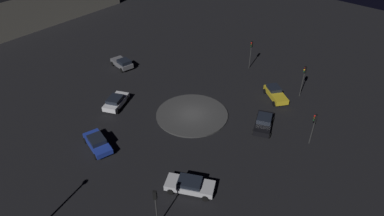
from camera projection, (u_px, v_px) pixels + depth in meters
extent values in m
plane|color=black|center=(192.00, 115.00, 40.20)|extent=(116.85, 116.85, 0.00)
cylinder|color=#383838|center=(192.00, 114.00, 40.15)|extent=(8.94, 8.94, 0.18)
cube|color=slate|center=(122.00, 63.00, 50.11)|extent=(4.05, 2.12, 0.67)
cube|color=black|center=(124.00, 62.00, 49.24)|extent=(1.96, 1.74, 0.51)
cylinder|color=black|center=(112.00, 64.00, 50.71)|extent=(0.71, 0.27, 0.70)
cylinder|color=black|center=(123.00, 60.00, 51.67)|extent=(0.71, 0.27, 0.70)
cylinder|color=black|center=(122.00, 70.00, 48.95)|extent=(0.71, 0.27, 0.70)
cylinder|color=black|center=(132.00, 67.00, 49.90)|extent=(0.71, 0.27, 0.70)
cube|color=silver|center=(190.00, 186.00, 30.12)|extent=(4.84, 3.95, 0.57)
cube|color=black|center=(190.00, 182.00, 29.84)|extent=(2.69, 2.50, 0.42)
cylinder|color=black|center=(170.00, 192.00, 29.89)|extent=(0.64, 0.51, 0.61)
cylinder|color=black|center=(176.00, 178.00, 31.32)|extent=(0.64, 0.51, 0.61)
cylinder|color=black|center=(205.00, 198.00, 29.26)|extent=(0.64, 0.51, 0.61)
cylinder|color=black|center=(209.00, 184.00, 30.69)|extent=(0.64, 0.51, 0.61)
cube|color=black|center=(263.00, 124.00, 37.76)|extent=(3.64, 4.71, 0.63)
cube|color=black|center=(264.00, 119.00, 37.58)|extent=(2.31, 2.43, 0.54)
cylinder|color=black|center=(269.00, 135.00, 36.49)|extent=(0.48, 0.65, 0.62)
cylinder|color=black|center=(253.00, 132.00, 36.96)|extent=(0.48, 0.65, 0.62)
cylinder|color=black|center=(273.00, 119.00, 38.93)|extent=(0.48, 0.65, 0.62)
cylinder|color=black|center=(257.00, 117.00, 39.39)|extent=(0.48, 0.65, 0.62)
cube|color=white|center=(116.00, 102.00, 41.42)|extent=(3.60, 4.44, 0.62)
cube|color=black|center=(115.00, 99.00, 40.95)|extent=(2.42, 2.60, 0.45)
cylinder|color=black|center=(115.00, 97.00, 42.95)|extent=(0.52, 0.69, 0.67)
cylinder|color=black|center=(128.00, 99.00, 42.54)|extent=(0.52, 0.69, 0.67)
cylinder|color=black|center=(105.00, 109.00, 40.65)|extent=(0.52, 0.69, 0.67)
cylinder|color=black|center=(118.00, 111.00, 40.24)|extent=(0.52, 0.69, 0.67)
cube|color=#1E38A5|center=(98.00, 143.00, 34.95)|extent=(4.57, 2.49, 0.57)
cube|color=black|center=(97.00, 139.00, 34.67)|extent=(2.17, 1.87, 0.47)
cylinder|color=black|center=(85.00, 141.00, 35.75)|extent=(0.67, 0.33, 0.64)
cylinder|color=black|center=(100.00, 135.00, 36.57)|extent=(0.67, 0.33, 0.64)
cylinder|color=black|center=(95.00, 157.00, 33.65)|extent=(0.67, 0.33, 0.64)
cylinder|color=black|center=(111.00, 150.00, 34.47)|extent=(0.67, 0.33, 0.64)
cube|color=gold|center=(276.00, 95.00, 42.82)|extent=(4.56, 3.79, 0.64)
cube|color=black|center=(274.00, 88.00, 43.15)|extent=(2.41, 2.30, 0.43)
cylinder|color=black|center=(287.00, 102.00, 41.91)|extent=(0.68, 0.55, 0.66)
cylinder|color=black|center=(274.00, 104.00, 41.63)|extent=(0.68, 0.55, 0.66)
cylinder|color=black|center=(277.00, 90.00, 44.39)|extent=(0.68, 0.55, 0.66)
cylinder|color=black|center=(265.00, 91.00, 44.11)|extent=(0.68, 0.55, 0.66)
cylinder|color=#2D2D2D|center=(157.00, 213.00, 26.33)|extent=(0.12, 0.12, 3.42)
cube|color=black|center=(155.00, 195.00, 25.08)|extent=(0.37, 0.35, 0.90)
sphere|color=red|center=(155.00, 192.00, 25.04)|extent=(0.20, 0.20, 0.20)
sphere|color=#4C380F|center=(155.00, 194.00, 25.20)|extent=(0.20, 0.20, 0.20)
sphere|color=#0F3819|center=(156.00, 196.00, 25.35)|extent=(0.20, 0.20, 0.20)
cylinder|color=#2D2D2D|center=(250.00, 58.00, 49.19)|extent=(0.12, 0.12, 3.55)
cube|color=black|center=(252.00, 44.00, 47.91)|extent=(0.33, 0.27, 0.90)
sphere|color=red|center=(251.00, 43.00, 47.66)|extent=(0.20, 0.20, 0.20)
sphere|color=#4C380F|center=(251.00, 45.00, 47.81)|extent=(0.20, 0.20, 0.20)
sphere|color=#0F3819|center=(251.00, 46.00, 47.97)|extent=(0.20, 0.20, 0.20)
cylinder|color=#2D2D2D|center=(302.00, 85.00, 42.72)|extent=(0.12, 0.12, 3.56)
cube|color=black|center=(305.00, 70.00, 41.44)|extent=(0.37, 0.33, 0.90)
sphere|color=#3F0C0C|center=(305.00, 68.00, 41.25)|extent=(0.20, 0.20, 0.20)
sphere|color=yellow|center=(304.00, 70.00, 41.40)|extent=(0.20, 0.20, 0.20)
sphere|color=#0F3819|center=(304.00, 72.00, 41.56)|extent=(0.20, 0.20, 0.20)
cylinder|color=#2D2D2D|center=(312.00, 133.00, 34.99)|extent=(0.12, 0.12, 3.03)
cube|color=black|center=(316.00, 118.00, 33.86)|extent=(0.32, 0.36, 0.90)
sphere|color=red|center=(315.00, 116.00, 33.75)|extent=(0.20, 0.20, 0.20)
sphere|color=#4C380F|center=(314.00, 118.00, 33.90)|extent=(0.20, 0.20, 0.20)
sphere|color=#0F3819|center=(314.00, 120.00, 34.06)|extent=(0.20, 0.20, 0.20)
cube|color=#ADA893|center=(22.00, 4.00, 65.76)|extent=(21.35, 40.71, 6.73)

